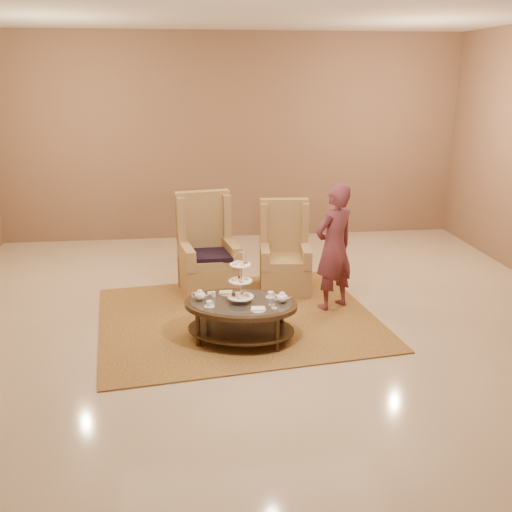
{
  "coord_description": "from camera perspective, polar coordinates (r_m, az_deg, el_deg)",
  "views": [
    {
      "loc": [
        -0.77,
        -5.97,
        2.78
      ],
      "look_at": [
        -0.03,
        0.2,
        0.81
      ],
      "focal_mm": 40.0,
      "sensor_mm": 36.0,
      "label": 1
    }
  ],
  "objects": [
    {
      "name": "tea_table",
      "position": [
        6.18,
        -1.54,
        -5.34
      ],
      "size": [
        1.41,
        1.14,
        1.03
      ],
      "rotation": [
        0.0,
        0.0,
        -0.27
      ],
      "color": "black",
      "rests_on": "ground"
    },
    {
      "name": "rug",
      "position": [
        6.88,
        -1.85,
        -6.18
      ],
      "size": [
        3.54,
        3.07,
        0.02
      ],
      "rotation": [
        0.0,
        0.0,
        0.13
      ],
      "color": "olive",
      "rests_on": "ground"
    },
    {
      "name": "person",
      "position": [
        6.98,
        7.81,
        0.85
      ],
      "size": [
        0.69,
        0.61,
        1.58
      ],
      "rotation": [
        0.0,
        0.0,
        3.66
      ],
      "color": "brown",
      "rests_on": "ground"
    },
    {
      "name": "ground",
      "position": [
        6.63,
        0.5,
        -7.21
      ],
      "size": [
        8.0,
        8.0,
        0.0
      ],
      "primitive_type": "plane",
      "color": "beige",
      "rests_on": "ground"
    },
    {
      "name": "armchair_left",
      "position": [
        7.63,
        -4.89,
        -0.29
      ],
      "size": [
        0.84,
        0.86,
        1.33
      ],
      "rotation": [
        0.0,
        0.0,
        0.18
      ],
      "color": "tan",
      "rests_on": "ground"
    },
    {
      "name": "ceiling",
      "position": [
        6.63,
        0.5,
        -7.21
      ],
      "size": [
        8.0,
        8.0,
        0.02
      ],
      "primitive_type": "cube",
      "color": "beige",
      "rests_on": "ground"
    },
    {
      "name": "wall_back",
      "position": [
        10.06,
        -2.4,
        11.68
      ],
      "size": [
        8.0,
        0.04,
        3.5
      ],
      "primitive_type": "cube",
      "color": "#866149",
      "rests_on": "ground"
    },
    {
      "name": "armchair_right",
      "position": [
        7.7,
        2.86,
        -0.41
      ],
      "size": [
        0.71,
        0.73,
        1.21
      ],
      "rotation": [
        0.0,
        0.0,
        -0.09
      ],
      "color": "tan",
      "rests_on": "ground"
    }
  ]
}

